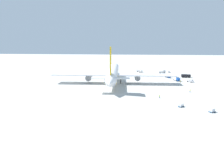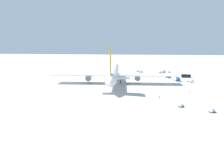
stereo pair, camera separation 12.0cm
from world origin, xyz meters
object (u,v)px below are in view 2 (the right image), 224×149
object	(u,v)px
baggage_cart_0	(181,105)
ground_worker_0	(160,96)
service_truck_2	(162,72)
baggage_cart_1	(169,72)
airliner	(113,73)
service_truck_0	(186,76)
traffic_cone_3	(117,72)
service_truck_4	(177,78)
ground_worker_1	(180,81)
traffic_cone_0	(180,86)
service_van	(190,81)
service_truck_3	(168,76)
service_truck_1	(140,71)
traffic_cone_2	(54,79)
ground_worker_2	(190,91)
traffic_cone_1	(182,103)
baggage_cart_2	(212,110)

from	to	relation	value
baggage_cart_0	ground_worker_0	bearing A→B (deg)	30.81
service_truck_2	baggage_cart_1	xyz separation A→B (m)	(5.62, -7.20, -0.57)
airliner	service_truck_0	size ratio (longest dim) A/B	12.02
traffic_cone_3	service_truck_4	bearing A→B (deg)	-126.04
ground_worker_0	traffic_cone_3	bearing A→B (deg)	18.73
service_truck_4	ground_worker_1	bearing A→B (deg)	-170.69
traffic_cone_0	service_van	bearing A→B (deg)	-36.92
service_truck_3	service_truck_4	xyz separation A→B (m)	(-11.85, -3.73, 0.18)
service_van	baggage_cart_0	size ratio (longest dim) A/B	1.50
service_van	baggage_cart_0	xyz separation A→B (m)	(-52.35, 19.85, -0.25)
service_truck_4	ground_worker_0	world-z (taller)	service_truck_4
service_truck_4	baggage_cart_0	bearing A→B (deg)	168.31
service_truck_3	service_truck_4	bearing A→B (deg)	-162.55
airliner	service_truck_3	xyz separation A→B (m)	(23.07, -40.95, -5.28)
baggage_cart_1	service_truck_1	bearing A→B (deg)	90.88
service_truck_0	airliner	bearing A→B (deg)	114.32
service_truck_3	traffic_cone_0	xyz separation A→B (m)	(-29.06, -1.90, -1.18)
service_truck_2	traffic_cone_2	size ratio (longest dim) A/B	10.67
ground_worker_2	traffic_cone_0	distance (m)	14.67
traffic_cone_1	service_van	bearing A→B (deg)	-20.53
baggage_cart_1	traffic_cone_1	size ratio (longest dim) A/B	6.36
ground_worker_2	service_truck_3	bearing A→B (deg)	4.28
baggage_cart_0	baggage_cart_2	world-z (taller)	baggage_cart_2
baggage_cart_1	traffic_cone_3	bearing A→B (deg)	96.31
service_truck_1	traffic_cone_3	bearing A→B (deg)	103.24
service_van	ground_worker_0	distance (m)	48.61
service_truck_1	ground_worker_2	world-z (taller)	service_truck_1
baggage_cart_1	traffic_cone_0	bearing A→B (deg)	175.55
baggage_cart_2	traffic_cone_2	distance (m)	106.27
service_truck_3	ground_worker_1	world-z (taller)	service_truck_3
service_truck_0	baggage_cart_1	xyz separation A→B (m)	(24.21, 7.76, -0.61)
baggage_cart_0	service_van	bearing A→B (deg)	-20.76
baggage_cart_2	traffic_cone_3	world-z (taller)	baggage_cart_2
service_truck_4	service_van	bearing A→B (deg)	-114.94
baggage_cart_1	service_truck_4	bearing A→B (deg)	176.29
service_truck_4	baggage_cart_2	xyz separation A→B (m)	(-61.55, 1.23, -0.81)
service_van	traffic_cone_0	xyz separation A→B (m)	(-13.38, 10.05, -0.76)
service_van	traffic_cone_2	bearing A→B (deg)	89.26
service_truck_3	baggage_cart_1	distance (m)	26.68
service_truck_3	service_van	world-z (taller)	service_truck_3
service_truck_2	service_truck_3	world-z (taller)	service_truck_2
service_truck_4	traffic_cone_1	size ratio (longest dim) A/B	10.09
baggage_cart_1	ground_worker_1	xyz separation A→B (m)	(-44.11, 1.42, 0.01)
traffic_cone_0	baggage_cart_2	bearing A→B (deg)	-179.23
service_truck_3	baggage_cart_1	world-z (taller)	service_truck_3
airliner	traffic_cone_0	bearing A→B (deg)	-97.96
service_truck_0	ground_worker_0	xyz separation A→B (m)	(-57.88, 28.92, -0.55)
service_truck_2	baggage_cart_0	size ratio (longest dim) A/B	2.10
service_van	baggage_cart_2	bearing A→B (deg)	170.70
service_truck_3	traffic_cone_3	distance (m)	46.00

